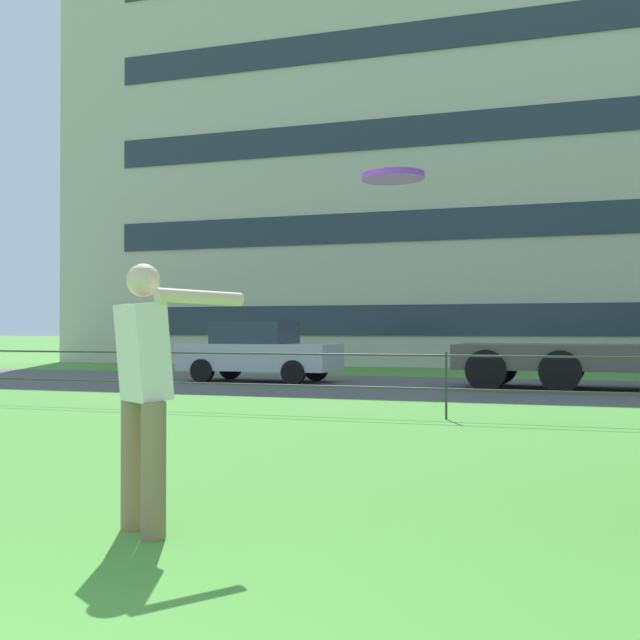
% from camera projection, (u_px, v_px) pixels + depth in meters
% --- Properties ---
extents(street_strip, '(80.00, 7.82, 0.01)m').
position_uv_depth(street_strip, '(504.00, 388.00, 18.84)').
color(street_strip, '#565454').
rests_on(street_strip, ground).
extents(park_fence, '(32.54, 0.04, 1.00)m').
position_uv_depth(park_fence, '(446.00, 374.00, 12.35)').
color(park_fence, '#333833').
rests_on(park_fence, ground).
extents(person_thrower, '(0.78, 0.64, 1.77)m').
position_uv_depth(person_thrower, '(145.00, 387.00, 5.43)').
color(person_thrower, '#846B4C').
rests_on(person_thrower, ground).
extents(frisbee, '(0.32, 0.32, 0.03)m').
position_uv_depth(frisbee, '(393.00, 177.00, 3.53)').
color(frisbee, purple).
extents(car_silver_right, '(4.01, 1.83, 1.54)m').
position_uv_depth(car_silver_right, '(259.00, 351.00, 21.30)').
color(car_silver_right, '#B7BABF').
rests_on(car_silver_right, ground).
extents(apartment_building_background, '(39.37, 11.07, 17.20)m').
position_uv_depth(apartment_building_background, '(556.00, 148.00, 33.05)').
color(apartment_building_background, beige).
rests_on(apartment_building_background, ground).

